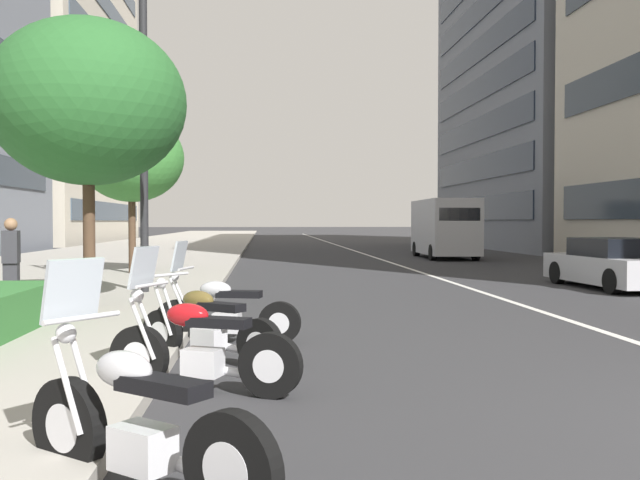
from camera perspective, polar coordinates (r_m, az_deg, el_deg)
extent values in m
cube|color=#A39E93|center=(35.19, -15.30, -1.21)|extent=(160.00, 10.82, 0.15)
cube|color=silver|center=(39.94, 3.00, -0.93)|extent=(110.00, 0.16, 0.01)
cylinder|color=black|center=(5.24, -19.90, -14.16)|extent=(0.51, 0.60, 0.67)
cylinder|color=silver|center=(5.24, -19.90, -14.16)|extent=(0.31, 0.34, 0.33)
cylinder|color=black|center=(4.20, -7.24, -18.09)|extent=(0.51, 0.60, 0.67)
cylinder|color=silver|center=(4.20, -7.24, -18.09)|extent=(0.31, 0.34, 0.33)
cube|color=silver|center=(4.69, -14.33, -16.19)|extent=(0.44, 0.46, 0.28)
cube|color=black|center=(4.45, -12.79, -11.59)|extent=(0.57, 0.64, 0.10)
ellipsoid|color=#B2B2B7|center=(4.70, -15.78, -10.17)|extent=(0.47, 0.51, 0.24)
cylinder|color=silver|center=(5.06, -20.04, -11.14)|extent=(0.23, 0.28, 0.64)
cylinder|color=silver|center=(5.14, -18.76, -10.93)|extent=(0.23, 0.28, 0.64)
cylinder|color=silver|center=(4.96, -18.88, -6.06)|extent=(0.49, 0.40, 0.04)
sphere|color=silver|center=(5.12, -20.11, -7.19)|extent=(0.14, 0.14, 0.14)
cube|color=#B2BCC6|center=(5.02, -19.60, -3.91)|extent=(0.42, 0.37, 0.44)
cylinder|color=silver|center=(4.63, -10.53, -17.95)|extent=(0.50, 0.59, 0.16)
cylinder|color=black|center=(7.62, -14.60, -9.23)|extent=(0.36, 0.65, 0.65)
cylinder|color=silver|center=(7.62, -14.60, -9.23)|extent=(0.24, 0.35, 0.33)
cylinder|color=black|center=(6.96, -4.09, -10.21)|extent=(0.36, 0.65, 0.65)
cylinder|color=silver|center=(6.96, -4.09, -10.21)|extent=(0.24, 0.35, 0.33)
cube|color=silver|center=(7.26, -9.59, -9.86)|extent=(0.38, 0.45, 0.28)
cube|color=black|center=(7.11, -8.30, -6.69)|extent=(0.44, 0.68, 0.10)
ellipsoid|color=#AD1116|center=(7.26, -10.81, -6.06)|extent=(0.40, 0.52, 0.24)
cylinder|color=silver|center=(7.47, -14.38, -7.06)|extent=(0.16, 0.31, 0.64)
cylinder|color=silver|center=(7.58, -13.82, -6.93)|extent=(0.16, 0.31, 0.64)
cylinder|color=silver|center=(7.43, -13.59, -3.57)|extent=(0.57, 0.26, 0.04)
sphere|color=silver|center=(7.54, -14.76, -4.43)|extent=(0.14, 0.14, 0.14)
cube|color=#B2BCC6|center=(7.47, -14.26, -2.17)|extent=(0.45, 0.28, 0.44)
cylinder|color=silver|center=(7.29, -7.08, -10.72)|extent=(0.34, 0.67, 0.16)
cylinder|color=black|center=(9.26, -12.79, -7.43)|extent=(0.46, 0.56, 0.61)
cylinder|color=silver|center=(9.26, -12.79, -7.43)|extent=(0.28, 0.32, 0.30)
cylinder|color=black|center=(8.26, -4.96, -8.50)|extent=(0.46, 0.56, 0.61)
cylinder|color=silver|center=(8.26, -4.96, -8.50)|extent=(0.28, 0.32, 0.30)
cube|color=silver|center=(8.74, -9.11, -8.05)|extent=(0.43, 0.46, 0.28)
cube|color=black|center=(8.57, -8.20, -5.44)|extent=(0.56, 0.65, 0.10)
ellipsoid|color=brown|center=(8.79, -9.96, -4.88)|extent=(0.47, 0.51, 0.24)
cylinder|color=silver|center=(9.11, -12.75, -5.64)|extent=(0.22, 0.28, 0.64)
cylinder|color=silver|center=(9.21, -12.14, -5.55)|extent=(0.22, 0.28, 0.64)
cylinder|color=silver|center=(9.06, -12.10, -2.79)|extent=(0.50, 0.38, 0.04)
sphere|color=silver|center=(9.20, -12.91, -3.48)|extent=(0.14, 0.14, 0.14)
cylinder|color=silver|center=(8.69, -7.08, -8.81)|extent=(0.48, 0.61, 0.16)
cylinder|color=black|center=(10.36, -11.75, -6.48)|extent=(0.25, 0.62, 0.60)
cylinder|color=silver|center=(10.36, -11.75, -6.48)|extent=(0.20, 0.32, 0.30)
cylinder|color=black|center=(9.93, -3.33, -6.79)|extent=(0.25, 0.62, 0.60)
cylinder|color=silver|center=(9.93, -3.33, -6.79)|extent=(0.20, 0.32, 0.30)
cube|color=silver|center=(10.12, -7.63, -6.73)|extent=(0.34, 0.43, 0.28)
cube|color=black|center=(10.02, -6.65, -4.42)|extent=(0.36, 0.67, 0.10)
ellipsoid|color=#B2B2B7|center=(10.11, -8.57, -4.03)|extent=(0.34, 0.50, 0.24)
cylinder|color=silver|center=(10.22, -11.47, -4.85)|extent=(0.11, 0.32, 0.64)
cylinder|color=silver|center=(10.36, -11.21, -4.77)|extent=(0.11, 0.32, 0.64)
cylinder|color=silver|center=(10.22, -10.93, -2.30)|extent=(0.59, 0.17, 0.04)
sphere|color=silver|center=(10.29, -11.87, -2.94)|extent=(0.14, 0.14, 0.14)
cube|color=#B2BCC6|center=(10.25, -11.46, -1.28)|extent=(0.46, 0.22, 0.44)
cylinder|color=silver|center=(10.20, -5.88, -7.27)|extent=(0.24, 0.69, 0.16)
cube|color=#B7B7BC|center=(19.58, 22.88, -2.22)|extent=(4.37, 1.98, 0.69)
cube|color=black|center=(19.43, 23.11, -0.55)|extent=(2.16, 1.74, 0.47)
cylinder|color=black|center=(20.46, 18.90, -2.54)|extent=(0.63, 0.25, 0.62)
cylinder|color=black|center=(21.23, 22.87, -2.43)|extent=(0.63, 0.25, 0.62)
cylinder|color=black|center=(17.97, 22.88, -3.14)|extent=(0.63, 0.25, 0.62)
cube|color=#B7B7BC|center=(33.08, 10.17, 1.08)|extent=(5.73, 2.29, 2.52)
cube|color=black|center=(30.34, 11.38, 2.08)|extent=(0.09, 1.78, 0.56)
cylinder|color=black|center=(34.79, 7.90, -0.73)|extent=(0.73, 0.28, 0.72)
cylinder|color=black|center=(35.20, 10.97, -0.72)|extent=(0.73, 0.28, 0.72)
cylinder|color=black|center=(31.02, 9.24, -1.01)|extent=(0.73, 0.28, 0.72)
cylinder|color=black|center=(31.48, 12.66, -0.99)|extent=(0.73, 0.28, 0.72)
cylinder|color=#232326|center=(16.43, -14.28, 12.51)|extent=(0.18, 0.18, 9.46)
cube|color=#B21E23|center=(16.11, -14.49, 12.96)|extent=(0.56, 0.03, 1.10)
cube|color=#B21E23|center=(16.78, -14.08, 12.49)|extent=(0.56, 0.03, 1.10)
cylinder|color=#473323|center=(13.59, -18.40, -0.11)|extent=(0.22, 0.22, 2.44)
ellipsoid|color=#265B28|center=(13.76, -18.49, 10.64)|extent=(3.60, 3.60, 3.06)
cylinder|color=#473323|center=(22.05, -15.15, 0.40)|extent=(0.22, 0.22, 2.34)
ellipsoid|color=#387A33|center=(22.13, -15.19, 6.51)|extent=(3.17, 3.17, 2.69)
cube|color=#2D2D33|center=(13.67, -23.97, -3.49)|extent=(0.36, 0.29, 0.84)
cube|color=#2D2D33|center=(13.63, -24.00, -0.51)|extent=(0.44, 0.33, 0.58)
sphere|color=#8C6647|center=(13.62, -24.02, 1.19)|extent=(0.23, 0.23, 0.23)
cube|color=#232D3D|center=(45.78, 12.77, 2.57)|extent=(18.65, 0.08, 1.50)
cube|color=#232D3D|center=(45.89, 12.79, 5.71)|extent=(18.65, 0.08, 1.50)
cube|color=#232D3D|center=(46.14, 12.81, 8.83)|extent=(18.65, 0.08, 1.50)
cube|color=#232D3D|center=(46.53, 12.82, 11.90)|extent=(18.65, 0.08, 1.50)
cube|color=#232D3D|center=(47.05, 12.84, 14.92)|extent=(18.65, 0.08, 1.50)
cube|color=#232D3D|center=(47.69, 12.86, 17.86)|extent=(18.65, 0.08, 1.50)
cube|color=beige|center=(65.26, -24.72, 13.94)|extent=(26.74, 17.56, 31.77)
cube|color=#384756|center=(61.28, -16.80, 2.24)|extent=(24.07, 0.08, 1.50)
cube|color=#384756|center=(61.42, -16.83, 5.43)|extent=(24.07, 0.08, 1.50)
cube|color=#384756|center=(61.75, -16.86, 8.60)|extent=(24.07, 0.08, 1.50)
cube|color=#384756|center=(62.26, -16.88, 11.72)|extent=(24.07, 0.08, 1.50)
cube|color=#384756|center=(62.96, -16.91, 14.78)|extent=(24.07, 0.08, 1.50)
cube|color=#384756|center=(63.83, -16.93, 17.76)|extent=(24.07, 0.08, 1.50)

